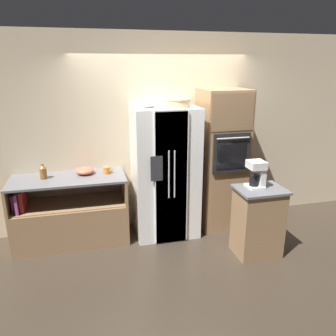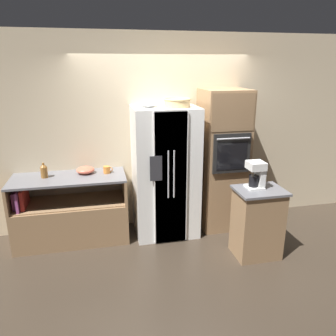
% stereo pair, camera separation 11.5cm
% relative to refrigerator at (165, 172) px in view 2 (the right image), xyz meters
% --- Properties ---
extents(ground_plane, '(20.00, 20.00, 0.00)m').
position_rel_refrigerator_xyz_m(ground_plane, '(0.04, -0.02, -0.91)').
color(ground_plane, '#382D23').
extents(wall_back, '(12.00, 0.06, 2.80)m').
position_rel_refrigerator_xyz_m(wall_back, '(0.04, 0.39, 0.49)').
color(wall_back, beige).
rests_on(wall_back, ground_plane).
extents(counter_left, '(1.50, 0.64, 0.93)m').
position_rel_refrigerator_xyz_m(counter_left, '(-1.33, 0.04, -0.58)').
color(counter_left, '#93704C').
rests_on(counter_left, ground_plane).
extents(refrigerator, '(0.88, 0.74, 1.83)m').
position_rel_refrigerator_xyz_m(refrigerator, '(0.00, 0.00, 0.00)').
color(refrigerator, white).
rests_on(refrigerator, ground_plane).
extents(wall_oven, '(0.64, 0.68, 2.04)m').
position_rel_refrigerator_xyz_m(wall_oven, '(0.86, 0.04, 0.11)').
color(wall_oven, '#93704C').
rests_on(wall_oven, ground_plane).
extents(island_counter, '(0.60, 0.47, 0.90)m').
position_rel_refrigerator_xyz_m(island_counter, '(1.01, -0.86, -0.46)').
color(island_counter, '#93704C').
rests_on(island_counter, ground_plane).
extents(wicker_basket, '(0.36, 0.36, 0.11)m').
position_rel_refrigerator_xyz_m(wicker_basket, '(0.15, -0.06, 0.98)').
color(wicker_basket, tan).
rests_on(wicker_basket, refrigerator).
extents(fruit_bowl, '(0.24, 0.24, 0.07)m').
position_rel_refrigerator_xyz_m(fruit_bowl, '(-0.21, 0.05, 0.95)').
color(fruit_bowl, white).
rests_on(fruit_bowl, refrigerator).
extents(bottle_tall, '(0.09, 0.09, 0.20)m').
position_rel_refrigerator_xyz_m(bottle_tall, '(-1.62, 0.08, 0.11)').
color(bottle_tall, brown).
rests_on(bottle_tall, counter_left).
extents(mug, '(0.13, 0.09, 0.10)m').
position_rel_refrigerator_xyz_m(mug, '(-0.80, 0.10, 0.07)').
color(mug, orange).
rests_on(mug, counter_left).
extents(mixing_bowl, '(0.25, 0.25, 0.10)m').
position_rel_refrigerator_xyz_m(mixing_bowl, '(-1.09, 0.15, 0.06)').
color(mixing_bowl, '#DB664C').
rests_on(mixing_bowl, counter_left).
extents(coffee_maker, '(0.20, 0.21, 0.34)m').
position_rel_refrigerator_xyz_m(coffee_maker, '(0.98, -0.80, 0.17)').
color(coffee_maker, white).
rests_on(coffee_maker, island_counter).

